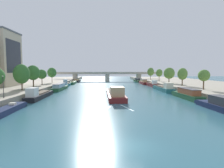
{
  "coord_description": "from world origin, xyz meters",
  "views": [
    {
      "loc": [
        -2.8,
        -16.43,
        7.32
      ],
      "look_at": [
        0.0,
        38.6,
        3.06
      ],
      "focal_mm": 28.16,
      "sensor_mm": 36.0,
      "label": 1
    }
  ],
  "objects_px": {
    "moored_boat_left_far": "(73,83)",
    "tree_right_distant": "(182,74)",
    "moored_boat_left_gap_after": "(67,84)",
    "tree_left_past_mid": "(22,74)",
    "tree_right_by_lamp": "(204,75)",
    "bridge_far": "(107,75)",
    "moored_boat_left_second": "(77,80)",
    "tree_right_second": "(159,73)",
    "moored_boat_right_lone": "(187,94)",
    "moored_boat_left_upstream": "(39,95)",
    "moored_boat_left_end": "(60,87)",
    "tree_left_midway": "(52,73)",
    "moored_boat_right_far": "(152,84)",
    "tree_left_end_of_row": "(42,74)",
    "moored_boat_right_downstream": "(138,80)",
    "moored_boat_left_lone": "(6,110)",
    "moored_boat_right_end": "(164,88)",
    "lamppost_left_bank": "(3,86)",
    "tree_right_nearest": "(169,73)",
    "moored_boat_right_midway": "(143,82)",
    "barge_midriver": "(115,93)",
    "tree_right_midway": "(151,72)",
    "tree_left_distant": "(33,73)"
  },
  "relations": [
    {
      "from": "moored_boat_left_second",
      "to": "moored_boat_left_upstream",
      "type": "bearing_deg",
      "value": -90.31
    },
    {
      "from": "moored_boat_right_lone",
      "to": "tree_right_nearest",
      "type": "distance_m",
      "value": 32.67
    },
    {
      "from": "moored_boat_left_second",
      "to": "bridge_far",
      "type": "height_order",
      "value": "bridge_far"
    },
    {
      "from": "moored_boat_right_midway",
      "to": "tree_right_nearest",
      "type": "xyz_separation_m",
      "value": [
        7.17,
        -18.51,
        4.97
      ]
    },
    {
      "from": "moored_boat_right_downstream",
      "to": "tree_right_second",
      "type": "relative_size",
      "value": 2.45
    },
    {
      "from": "lamppost_left_bank",
      "to": "moored_boat_right_lone",
      "type": "bearing_deg",
      "value": 10.31
    },
    {
      "from": "moored_boat_left_gap_after",
      "to": "moored_boat_right_lone",
      "type": "relative_size",
      "value": 0.8
    },
    {
      "from": "moored_boat_left_gap_after",
      "to": "tree_right_second",
      "type": "relative_size",
      "value": 1.73
    },
    {
      "from": "moored_boat_left_far",
      "to": "tree_right_distant",
      "type": "bearing_deg",
      "value": -36.41
    },
    {
      "from": "moored_boat_left_upstream",
      "to": "tree_right_midway",
      "type": "relative_size",
      "value": 2.28
    },
    {
      "from": "moored_boat_right_end",
      "to": "lamppost_left_bank",
      "type": "height_order",
      "value": "lamppost_left_bank"
    },
    {
      "from": "moored_boat_left_second",
      "to": "tree_right_nearest",
      "type": "xyz_separation_m",
      "value": [
        45.38,
        -36.86,
        5.04
      ]
    },
    {
      "from": "tree_left_end_of_row",
      "to": "tree_right_by_lamp",
      "type": "distance_m",
      "value": 56.01
    },
    {
      "from": "moored_boat_right_far",
      "to": "tree_right_by_lamp",
      "type": "xyz_separation_m",
      "value": [
        6.52,
        -30.37,
        4.9
      ]
    },
    {
      "from": "moored_boat_left_upstream",
      "to": "moored_boat_left_gap_after",
      "type": "relative_size",
      "value": 1.52
    },
    {
      "from": "moored_boat_left_gap_after",
      "to": "moored_boat_left_upstream",
      "type": "bearing_deg",
      "value": -90.01
    },
    {
      "from": "tree_left_past_mid",
      "to": "tree_right_second",
      "type": "distance_m",
      "value": 64.69
    },
    {
      "from": "moored_boat_left_far",
      "to": "moored_boat_right_lone",
      "type": "xyz_separation_m",
      "value": [
        38.14,
        -52.57,
        0.46
      ]
    },
    {
      "from": "tree_right_nearest",
      "to": "tree_right_midway",
      "type": "distance_m",
      "value": 28.61
    },
    {
      "from": "moored_boat_left_upstream",
      "to": "moored_boat_left_gap_after",
      "type": "height_order",
      "value": "moored_boat_left_gap_after"
    },
    {
      "from": "moored_boat_left_far",
      "to": "tree_left_distant",
      "type": "relative_size",
      "value": 1.88
    },
    {
      "from": "moored_boat_left_lone",
      "to": "tree_left_past_mid",
      "type": "relative_size",
      "value": 1.79
    },
    {
      "from": "lamppost_left_bank",
      "to": "tree_right_second",
      "type": "bearing_deg",
      "value": 47.02
    },
    {
      "from": "bridge_far",
      "to": "moored_boat_right_midway",
      "type": "bearing_deg",
      "value": -51.95
    },
    {
      "from": "moored_boat_left_far",
      "to": "bridge_far",
      "type": "bearing_deg",
      "value": 48.6
    },
    {
      "from": "bridge_far",
      "to": "moored_boat_left_end",
      "type": "bearing_deg",
      "value": -110.19
    },
    {
      "from": "moored_boat_left_second",
      "to": "tree_right_second",
      "type": "xyz_separation_m",
      "value": [
        45.37,
        -23.25,
        5.01
      ]
    },
    {
      "from": "moored_boat_right_lone",
      "to": "tree_left_past_mid",
      "type": "bearing_deg",
      "value": 172.01
    },
    {
      "from": "moored_boat_left_lone",
      "to": "tree_right_distant",
      "type": "distance_m",
      "value": 56.61
    },
    {
      "from": "tree_right_midway",
      "to": "bridge_far",
      "type": "distance_m",
      "value": 29.49
    },
    {
      "from": "moored_boat_left_end",
      "to": "tree_right_nearest",
      "type": "relative_size",
      "value": 2.3
    },
    {
      "from": "tree_left_past_mid",
      "to": "tree_left_end_of_row",
      "type": "distance_m",
      "value": 18.24
    },
    {
      "from": "moored_boat_right_lone",
      "to": "tree_left_past_mid",
      "type": "xyz_separation_m",
      "value": [
        -44.64,
        6.26,
        5.19
      ]
    },
    {
      "from": "moored_boat_right_midway",
      "to": "lamppost_left_bank",
      "type": "height_order",
      "value": "lamppost_left_bank"
    },
    {
      "from": "moored_boat_left_gap_after",
      "to": "tree_left_past_mid",
      "type": "bearing_deg",
      "value": -100.87
    },
    {
      "from": "moored_boat_right_downstream",
      "to": "tree_right_nearest",
      "type": "height_order",
      "value": "tree_right_nearest"
    },
    {
      "from": "moored_boat_left_second",
      "to": "barge_midriver",
      "type": "bearing_deg",
      "value": -73.05
    },
    {
      "from": "moored_boat_left_end",
      "to": "tree_left_midway",
      "type": "distance_m",
      "value": 16.51
    },
    {
      "from": "tree_right_second",
      "to": "moored_boat_left_lone",
      "type": "bearing_deg",
      "value": -127.59
    },
    {
      "from": "moored_boat_left_upstream",
      "to": "moored_boat_left_end",
      "type": "relative_size",
      "value": 1.05
    },
    {
      "from": "moored_boat_left_upstream",
      "to": "tree_left_end_of_row",
      "type": "bearing_deg",
      "value": 106.89
    },
    {
      "from": "moored_boat_left_gap_after",
      "to": "tree_right_second",
      "type": "height_order",
      "value": "tree_right_second"
    },
    {
      "from": "lamppost_left_bank",
      "to": "tree_right_by_lamp",
      "type": "bearing_deg",
      "value": 14.44
    },
    {
      "from": "moored_boat_left_gap_after",
      "to": "tree_left_end_of_row",
      "type": "height_order",
      "value": "tree_left_end_of_row"
    },
    {
      "from": "tree_right_by_lamp",
      "to": "bridge_far",
      "type": "distance_m",
      "value": 74.04
    },
    {
      "from": "moored_boat_left_gap_after",
      "to": "moored_boat_right_lone",
      "type": "height_order",
      "value": "moored_boat_left_gap_after"
    },
    {
      "from": "moored_boat_right_end",
      "to": "tree_left_end_of_row",
      "type": "distance_m",
      "value": 45.92
    },
    {
      "from": "moored_boat_right_far",
      "to": "bridge_far",
      "type": "height_order",
      "value": "bridge_far"
    },
    {
      "from": "moored_boat_left_second",
      "to": "moored_boat_right_midway",
      "type": "height_order",
      "value": "moored_boat_right_midway"
    },
    {
      "from": "moored_boat_left_lone",
      "to": "moored_boat_right_end",
      "type": "distance_m",
      "value": 49.37
    }
  ]
}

